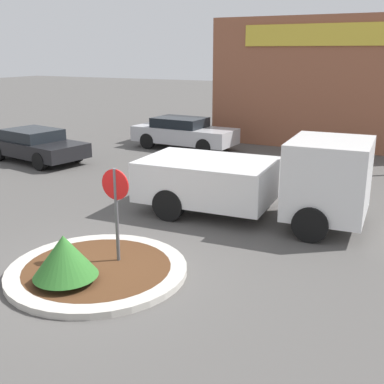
# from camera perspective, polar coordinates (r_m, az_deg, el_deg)

# --- Properties ---
(ground_plane) EXTENTS (120.00, 120.00, 0.00)m
(ground_plane) POSITION_cam_1_polar(r_m,az_deg,el_deg) (9.82, -11.11, -9.41)
(ground_plane) COLOR #514F4C
(traffic_island) EXTENTS (3.54, 3.54, 0.13)m
(traffic_island) POSITION_cam_1_polar(r_m,az_deg,el_deg) (9.79, -11.13, -9.06)
(traffic_island) COLOR #BCB7AD
(traffic_island) RESTS_ON ground_plane
(stop_sign) EXTENTS (0.62, 0.07, 2.05)m
(stop_sign) POSITION_cam_1_polar(r_m,az_deg,el_deg) (9.55, -9.00, -1.02)
(stop_sign) COLOR #4C4C51
(stop_sign) RESTS_ON ground_plane
(island_shrub) EXTENTS (1.19, 1.19, 0.91)m
(island_shrub) POSITION_cam_1_polar(r_m,az_deg,el_deg) (9.10, -14.89, -7.32)
(island_shrub) COLOR brown
(island_shrub) RESTS_ON traffic_island
(utility_truck) EXTENTS (5.95, 2.71, 2.20)m
(utility_truck) POSITION_cam_1_polar(r_m,az_deg,el_deg) (12.48, 8.11, 1.51)
(utility_truck) COLOR silver
(utility_truck) RESTS_ON ground_plane
(storefront_building) EXTENTS (10.81, 6.07, 5.70)m
(storefront_building) POSITION_cam_1_polar(r_m,az_deg,el_deg) (24.69, 17.28, 12.45)
(storefront_building) COLOR #93563D
(storefront_building) RESTS_ON ground_plane
(parked_sedan_black) EXTENTS (4.57, 2.61, 1.27)m
(parked_sedan_black) POSITION_cam_1_polar(r_m,az_deg,el_deg) (20.09, -18.03, 5.34)
(parked_sedan_black) COLOR black
(parked_sedan_black) RESTS_ON ground_plane
(parked_sedan_silver) EXTENTS (4.71, 2.03, 1.38)m
(parked_sedan_silver) POSITION_cam_1_polar(r_m,az_deg,el_deg) (21.67, -1.01, 7.06)
(parked_sedan_silver) COLOR #B7B7BC
(parked_sedan_silver) RESTS_ON ground_plane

